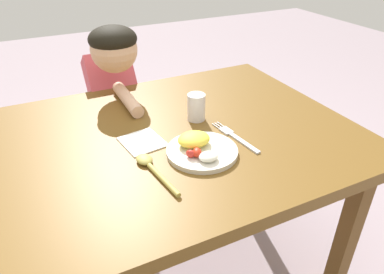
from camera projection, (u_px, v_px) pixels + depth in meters
The scene contains 8 objects.
ground_plane at pixel (179, 268), 1.50m from camera, with size 8.00×8.00×0.00m, color gray.
dining_table at pixel (176, 151), 1.19m from camera, with size 1.16×0.90×0.66m.
plate at pixel (200, 148), 1.04m from camera, with size 0.21×0.21×0.05m.
fork at pixel (235, 137), 1.12m from camera, with size 0.05×0.22×0.01m.
spoon at pixel (151, 167), 0.98m from camera, with size 0.06×0.22×0.02m.
drinking_cup at pixel (196, 107), 1.21m from camera, with size 0.06×0.06×0.09m, color silver.
person at pixel (116, 110), 1.57m from camera, with size 0.20×0.49×0.93m.
napkin at pixel (142, 142), 1.10m from camera, with size 0.12×0.13×0.00m, color white.
Camera 1 is at (-0.39, -0.92, 1.25)m, focal length 33.24 mm.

